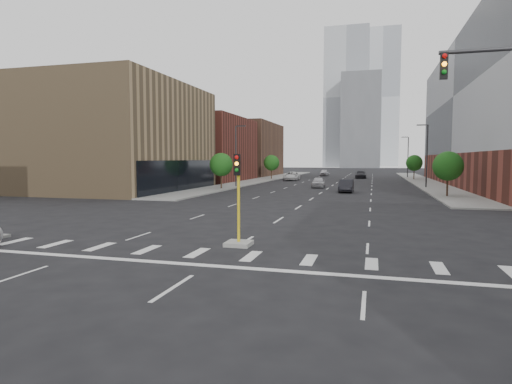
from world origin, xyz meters
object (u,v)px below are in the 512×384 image
at_px(car_mid_right, 346,186).
at_px(car_deep_right, 361,174).
at_px(car_far_left, 292,176).
at_px(car_distant, 324,173).
at_px(median_traffic_signal, 238,226).
at_px(car_near_left, 319,182).

xyz_separation_m(car_mid_right, car_deep_right, (0.60, 40.55, 0.02)).
distance_m(car_mid_right, car_deep_right, 40.55).
distance_m(car_far_left, car_distant, 24.81).
bearing_deg(car_far_left, car_deep_right, 42.00).
bearing_deg(car_mid_right, car_distant, 99.26).
relative_size(median_traffic_signal, car_distant, 0.94).
relative_size(car_mid_right, car_distant, 1.05).
bearing_deg(car_deep_right, car_distant, 127.27).
xyz_separation_m(car_far_left, car_deep_right, (12.70, 13.07, -0.02)).
height_order(car_deep_right, car_distant, car_deep_right).
distance_m(median_traffic_signal, car_near_left, 43.16).
bearing_deg(median_traffic_signal, car_far_left, 98.29).
relative_size(median_traffic_signal, car_deep_right, 0.77).
bearing_deg(car_deep_right, car_far_left, -135.41).
height_order(median_traffic_signal, car_far_left, median_traffic_signal).
height_order(car_near_left, car_far_left, car_far_left).
distance_m(car_near_left, car_far_left, 21.16).
relative_size(median_traffic_signal, car_near_left, 0.98).
distance_m(median_traffic_signal, car_distant, 87.59).
distance_m(car_mid_right, car_distant, 52.72).
height_order(car_mid_right, car_distant, car_mid_right).
xyz_separation_m(car_deep_right, car_distant, (-9.13, 11.48, -0.03)).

